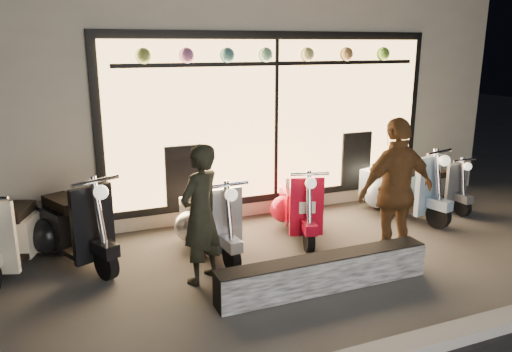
{
  "coord_description": "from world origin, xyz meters",
  "views": [
    {
      "loc": [
        -2.43,
        -5.1,
        2.68
      ],
      "look_at": [
        -0.08,
        0.6,
        1.05
      ],
      "focal_mm": 35.0,
      "sensor_mm": 36.0,
      "label": 1
    }
  ],
  "objects_px": {
    "graffiti_barrier": "(324,273)",
    "man": "(200,214)",
    "scooter_red": "(299,205)",
    "woman": "(396,191)",
    "scooter_silver": "(207,219)"
  },
  "relations": [
    {
      "from": "graffiti_barrier",
      "to": "man",
      "type": "relative_size",
      "value": 1.56
    },
    {
      "from": "scooter_red",
      "to": "woman",
      "type": "relative_size",
      "value": 0.78
    },
    {
      "from": "scooter_red",
      "to": "man",
      "type": "height_order",
      "value": "man"
    },
    {
      "from": "scooter_red",
      "to": "woman",
      "type": "height_order",
      "value": "woman"
    },
    {
      "from": "graffiti_barrier",
      "to": "scooter_silver",
      "type": "distance_m",
      "value": 1.84
    },
    {
      "from": "scooter_silver",
      "to": "woman",
      "type": "bearing_deg",
      "value": -36.6
    },
    {
      "from": "graffiti_barrier",
      "to": "woman",
      "type": "height_order",
      "value": "woman"
    },
    {
      "from": "scooter_silver",
      "to": "scooter_red",
      "type": "height_order",
      "value": "scooter_silver"
    },
    {
      "from": "scooter_red",
      "to": "woman",
      "type": "xyz_separation_m",
      "value": [
        0.63,
        -1.38,
        0.51
      ]
    },
    {
      "from": "scooter_red",
      "to": "woman",
      "type": "bearing_deg",
      "value": -49.1
    },
    {
      "from": "woman",
      "to": "man",
      "type": "bearing_deg",
      "value": -10.71
    },
    {
      "from": "graffiti_barrier",
      "to": "woman",
      "type": "distance_m",
      "value": 1.43
    },
    {
      "from": "graffiti_barrier",
      "to": "woman",
      "type": "xyz_separation_m",
      "value": [
        1.19,
        0.35,
        0.72
      ]
    },
    {
      "from": "scooter_silver",
      "to": "woman",
      "type": "xyz_separation_m",
      "value": [
        2.06,
        -1.26,
        0.5
      ]
    },
    {
      "from": "graffiti_barrier",
      "to": "man",
      "type": "distance_m",
      "value": 1.55
    }
  ]
}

